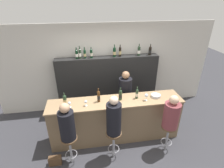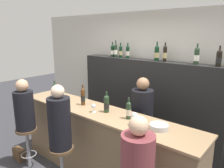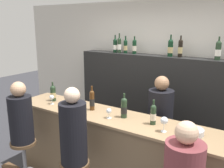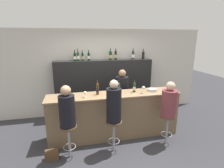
{
  "view_description": "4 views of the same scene",
  "coord_description": "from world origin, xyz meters",
  "px_view_note": "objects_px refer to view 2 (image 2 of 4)",
  "views": [
    {
      "loc": [
        -0.64,
        -3.05,
        3.22
      ],
      "look_at": [
        -0.08,
        0.33,
        1.49
      ],
      "focal_mm": 28.0,
      "sensor_mm": 36.0,
      "label": 1
    },
    {
      "loc": [
        2.09,
        -1.91,
        2.2
      ],
      "look_at": [
        0.19,
        0.33,
        1.5
      ],
      "focal_mm": 35.0,
      "sensor_mm": 36.0,
      "label": 2
    },
    {
      "loc": [
        1.6,
        -2.19,
        2.21
      ],
      "look_at": [
        -0.04,
        0.27,
        1.49
      ],
      "focal_mm": 40.0,
      "sensor_mm": 36.0,
      "label": 3
    },
    {
      "loc": [
        -0.91,
        -3.49,
        2.34
      ],
      "look_at": [
        -0.06,
        0.28,
        1.32
      ],
      "focal_mm": 28.0,
      "sensor_mm": 36.0,
      "label": 4
    }
  ],
  "objects_px": {
    "wine_bottle_backbar_1": "(116,50)",
    "wine_bottle_backbar_0": "(112,51)",
    "handbag": "(19,154)",
    "wine_bottle_backbar_5": "(165,54)",
    "wine_bottle_backbar_6": "(197,56)",
    "wine_bottle_backbar_7": "(219,58)",
    "wine_glass_2": "(94,106)",
    "guest_seated_middle": "(59,121)",
    "wine_bottle_backbar_4": "(157,53)",
    "wine_glass_1": "(65,97)",
    "wine_glass_0": "(52,94)",
    "metal_bowl": "(159,127)",
    "bar_stool_left": "(27,138)",
    "guest_seated_right": "(138,159)",
    "wine_bottle_counter_1": "(83,96)",
    "guest_seated_left": "(24,108)",
    "bartender": "(141,128)",
    "wine_bottle_backbar_3": "(128,52)",
    "bar_stool_middle": "(62,158)",
    "wine_glass_3": "(135,116)",
    "wine_bottle_backbar_2": "(121,52)",
    "wine_bottle_counter_0": "(55,90)",
    "wine_bottle_counter_2": "(107,104)"
  },
  "relations": [
    {
      "from": "wine_bottle_backbar_1",
      "to": "wine_bottle_backbar_0",
      "type": "bearing_deg",
      "value": 180.0
    },
    {
      "from": "wine_bottle_backbar_1",
      "to": "handbag",
      "type": "height_order",
      "value": "wine_bottle_backbar_1"
    },
    {
      "from": "wine_bottle_backbar_5",
      "to": "wine_bottle_backbar_6",
      "type": "xyz_separation_m",
      "value": [
        0.54,
        -0.0,
        -0.0
      ]
    },
    {
      "from": "wine_bottle_backbar_7",
      "to": "wine_glass_2",
      "type": "xyz_separation_m",
      "value": [
        -1.25,
        -1.38,
        -0.66
      ]
    },
    {
      "from": "guest_seated_middle",
      "to": "wine_bottle_backbar_7",
      "type": "bearing_deg",
      "value": 53.96
    },
    {
      "from": "wine_bottle_backbar_1",
      "to": "wine_bottle_backbar_4",
      "type": "xyz_separation_m",
      "value": [
        0.94,
        0.0,
        0.0
      ]
    },
    {
      "from": "wine_glass_1",
      "to": "handbag",
      "type": "bearing_deg",
      "value": -145.04
    },
    {
      "from": "wine_bottle_backbar_5",
      "to": "guest_seated_middle",
      "type": "bearing_deg",
      "value": -104.9
    },
    {
      "from": "wine_glass_0",
      "to": "wine_glass_2",
      "type": "xyz_separation_m",
      "value": [
        1.0,
        0.0,
        -0.01
      ]
    },
    {
      "from": "wine_bottle_backbar_4",
      "to": "metal_bowl",
      "type": "height_order",
      "value": "wine_bottle_backbar_4"
    },
    {
      "from": "wine_bottle_backbar_1",
      "to": "wine_bottle_backbar_6",
      "type": "bearing_deg",
      "value": 0.0
    },
    {
      "from": "bar_stool_left",
      "to": "guest_seated_right",
      "type": "xyz_separation_m",
      "value": [
        2.14,
        0.0,
        0.49
      ]
    },
    {
      "from": "wine_bottle_counter_1",
      "to": "wine_bottle_backbar_4",
      "type": "bearing_deg",
      "value": 65.23
    },
    {
      "from": "wine_glass_0",
      "to": "guest_seated_middle",
      "type": "distance_m",
      "value": 1.02
    },
    {
      "from": "wine_glass_1",
      "to": "guest_seated_left",
      "type": "height_order",
      "value": "guest_seated_left"
    },
    {
      "from": "bartender",
      "to": "guest_seated_left",
      "type": "bearing_deg",
      "value": -139.95
    },
    {
      "from": "wine_bottle_backbar_3",
      "to": "wine_bottle_backbar_4",
      "type": "height_order",
      "value": "wine_bottle_backbar_4"
    },
    {
      "from": "wine_glass_0",
      "to": "guest_seated_middle",
      "type": "height_order",
      "value": "guest_seated_middle"
    },
    {
      "from": "wine_glass_1",
      "to": "bar_stool_left",
      "type": "distance_m",
      "value": 0.91
    },
    {
      "from": "bartender",
      "to": "wine_bottle_backbar_5",
      "type": "bearing_deg",
      "value": 90.85
    },
    {
      "from": "wine_glass_2",
      "to": "bar_stool_middle",
      "type": "bearing_deg",
      "value": -103.62
    },
    {
      "from": "wine_glass_3",
      "to": "wine_glass_2",
      "type": "bearing_deg",
      "value": 180.0
    },
    {
      "from": "wine_glass_0",
      "to": "wine_bottle_backbar_2",
      "type": "bearing_deg",
      "value": 73.69
    },
    {
      "from": "guest_seated_middle",
      "to": "wine_glass_3",
      "type": "bearing_deg",
      "value": 31.34
    },
    {
      "from": "guest_seated_middle",
      "to": "wine_glass_2",
      "type": "bearing_deg",
      "value": 76.38
    },
    {
      "from": "wine_glass_2",
      "to": "bar_stool_left",
      "type": "xyz_separation_m",
      "value": [
        -1.03,
        -0.51,
        -0.64
      ]
    },
    {
      "from": "guest_seated_middle",
      "to": "handbag",
      "type": "distance_m",
      "value": 1.59
    },
    {
      "from": "wine_bottle_counter_1",
      "to": "handbag",
      "type": "bearing_deg",
      "value": -148.19
    },
    {
      "from": "wine_bottle_counter_1",
      "to": "bartender",
      "type": "relative_size",
      "value": 0.22
    },
    {
      "from": "wine_glass_1",
      "to": "wine_bottle_counter_1",
      "type": "bearing_deg",
      "value": 22.99
    },
    {
      "from": "wine_bottle_backbar_5",
      "to": "metal_bowl",
      "type": "bearing_deg",
      "value": -64.27
    },
    {
      "from": "wine_bottle_backbar_2",
      "to": "wine_glass_1",
      "type": "xyz_separation_m",
      "value": [
        -0.06,
        -1.38,
        -0.65
      ]
    },
    {
      "from": "wine_bottle_backbar_1",
      "to": "guest_seated_left",
      "type": "distance_m",
      "value": 2.08
    },
    {
      "from": "bartender",
      "to": "wine_bottle_backbar_1",
      "type": "bearing_deg",
      "value": 147.9
    },
    {
      "from": "wine_bottle_backbar_2",
      "to": "wine_bottle_backbar_7",
      "type": "distance_m",
      "value": 1.85
    },
    {
      "from": "wine_bottle_backbar_6",
      "to": "guest_seated_middle",
      "type": "bearing_deg",
      "value": -118.98
    },
    {
      "from": "wine_bottle_counter_0",
      "to": "wine_bottle_backbar_1",
      "type": "distance_m",
      "value": 1.46
    },
    {
      "from": "wine_bottle_backbar_3",
      "to": "wine_bottle_backbar_6",
      "type": "distance_m",
      "value": 1.34
    },
    {
      "from": "wine_bottle_counter_0",
      "to": "wine_bottle_counter_1",
      "type": "relative_size",
      "value": 0.87
    },
    {
      "from": "wine_glass_1",
      "to": "bartender",
      "type": "height_order",
      "value": "bartender"
    },
    {
      "from": "wine_bottle_backbar_3",
      "to": "guest_seated_middle",
      "type": "bearing_deg",
      "value": -81.23
    },
    {
      "from": "wine_bottle_backbar_2",
      "to": "wine_glass_1",
      "type": "relative_size",
      "value": 2.16
    },
    {
      "from": "wine_bottle_backbar_0",
      "to": "wine_bottle_backbar_1",
      "type": "bearing_deg",
      "value": 0.0
    },
    {
      "from": "wine_glass_1",
      "to": "guest_seated_middle",
      "type": "distance_m",
      "value": 0.74
    },
    {
      "from": "guest_seated_middle",
      "to": "guest_seated_right",
      "type": "distance_m",
      "value": 1.23
    },
    {
      "from": "wine_bottle_backbar_7",
      "to": "wine_glass_1",
      "type": "distance_m",
      "value": 2.44
    },
    {
      "from": "wine_bottle_counter_2",
      "to": "guest_seated_left",
      "type": "distance_m",
      "value": 1.34
    },
    {
      "from": "wine_bottle_backbar_1",
      "to": "wine_bottle_backbar_5",
      "type": "xyz_separation_m",
      "value": [
        1.1,
        0.0,
        0.0
      ]
    },
    {
      "from": "wine_bottle_backbar_4",
      "to": "wine_bottle_backbar_6",
      "type": "distance_m",
      "value": 0.7
    },
    {
      "from": "wine_glass_3",
      "to": "wine_bottle_counter_0",
      "type": "bearing_deg",
      "value": 176.07
    }
  ]
}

